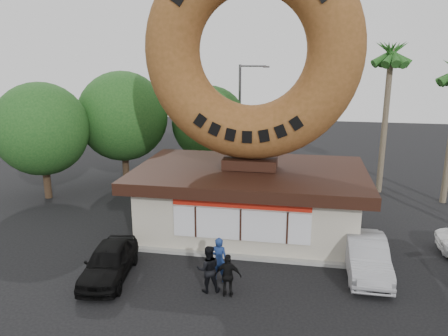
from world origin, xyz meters
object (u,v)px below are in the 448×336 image
(person_left, at_px, (219,260))
(person_center, at_px, (208,269))
(person_right, at_px, (228,276))
(giant_donut, at_px, (252,51))
(street_lamp, at_px, (242,115))
(car_black, at_px, (109,262))
(car_silver, at_px, (366,256))
(donut_shop, at_px, (250,198))

(person_left, bearing_deg, person_center, 75.11)
(person_center, height_order, person_right, person_center)
(giant_donut, relative_size, street_lamp, 1.26)
(person_center, distance_m, car_black, 4.13)
(person_left, height_order, car_silver, person_left)
(car_black, bearing_deg, street_lamp, 71.52)
(street_lamp, relative_size, car_silver, 1.79)
(person_left, xyz_separation_m, car_black, (-4.36, -0.53, -0.23))
(person_right, bearing_deg, car_black, -8.27)
(street_lamp, bearing_deg, giant_donut, -79.49)
(person_left, bearing_deg, giant_donut, -94.03)
(giant_donut, height_order, person_right, giant_donut)
(person_left, relative_size, person_center, 1.00)
(person_left, bearing_deg, street_lamp, -83.17)
(person_center, bearing_deg, street_lamp, -103.58)
(person_center, relative_size, car_black, 0.45)
(street_lamp, xyz_separation_m, car_silver, (7.10, -13.45, -3.75))
(street_lamp, relative_size, person_right, 4.81)
(donut_shop, xyz_separation_m, person_right, (0.01, -6.23, -0.93))
(donut_shop, height_order, car_black, donut_shop)
(person_right, distance_m, car_black, 4.94)
(person_right, relative_size, car_silver, 0.37)
(donut_shop, xyz_separation_m, person_center, (-0.79, -6.02, -0.85))
(person_center, bearing_deg, person_right, 147.87)
(street_lamp, distance_m, car_black, 16.48)
(street_lamp, height_order, car_silver, street_lamp)
(person_center, xyz_separation_m, car_black, (-4.12, 0.29, -0.22))
(street_lamp, bearing_deg, person_right, -83.47)
(car_black, height_order, car_silver, car_silver)
(donut_shop, xyz_separation_m, person_left, (-0.54, -5.21, -0.84))
(person_center, xyz_separation_m, car_silver, (6.03, 2.59, -0.18))
(donut_shop, relative_size, car_silver, 2.51)
(donut_shop, bearing_deg, car_black, -130.55)
(street_lamp, xyz_separation_m, person_center, (1.07, -16.04, -3.56))
(person_left, distance_m, car_silver, 6.05)
(car_black, relative_size, car_silver, 0.91)
(street_lamp, bearing_deg, car_silver, -62.18)
(donut_shop, height_order, person_right, donut_shop)
(car_black, bearing_deg, person_right, -13.30)
(donut_shop, bearing_deg, car_silver, -33.23)
(giant_donut, xyz_separation_m, car_black, (-4.91, -5.75, -8.16))
(person_center, bearing_deg, car_silver, -174.18)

